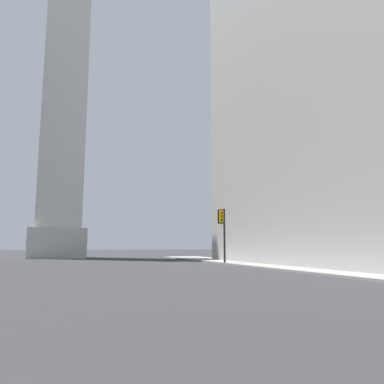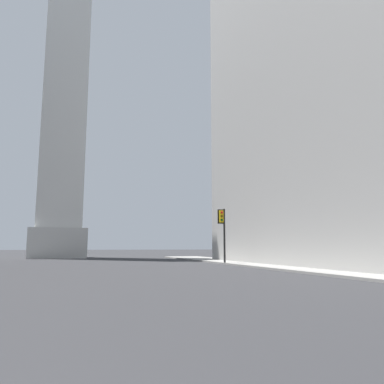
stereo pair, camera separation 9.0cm
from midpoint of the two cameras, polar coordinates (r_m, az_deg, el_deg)
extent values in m
cube|color=gray|center=(26.46, 18.89, -11.15)|extent=(5.00, 66.32, 0.15)
cube|color=silver|center=(56.74, -19.60, -7.37)|extent=(7.61, 7.61, 4.11)
cube|color=silver|center=(62.15, -18.44, 16.20)|extent=(6.09, 6.09, 45.64)
cylinder|color=black|center=(34.58, 5.03, -6.74)|extent=(0.18, 0.18, 5.04)
cylinder|color=#262626|center=(34.60, 5.09, -10.83)|extent=(0.40, 0.40, 0.10)
cube|color=yellow|center=(34.56, 4.55, -3.72)|extent=(0.36, 0.36, 1.10)
cube|color=black|center=(34.73, 4.46, -3.75)|extent=(0.58, 0.07, 1.32)
sphere|color=red|center=(34.41, 4.64, -3.13)|extent=(0.22, 0.22, 0.22)
sphere|color=#483506|center=(34.38, 4.65, -3.70)|extent=(0.22, 0.22, 0.22)
sphere|color=#073410|center=(34.36, 4.66, -4.27)|extent=(0.22, 0.22, 0.22)
camera|label=1|loc=(0.05, -89.93, -0.01)|focal=35.00mm
camera|label=2|loc=(0.05, 90.07, 0.01)|focal=35.00mm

